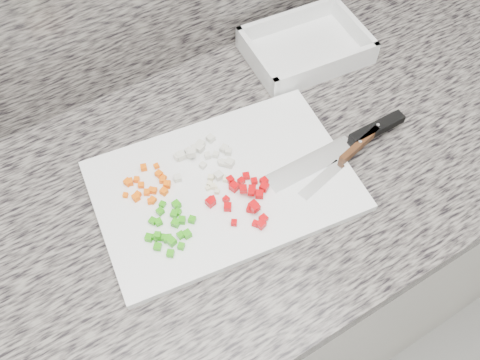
# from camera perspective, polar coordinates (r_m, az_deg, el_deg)

# --- Properties ---
(cabinet) EXTENTS (3.92, 0.62, 0.86)m
(cabinet) POSITION_cam_1_polar(r_m,az_deg,el_deg) (1.34, -3.81, -12.55)
(cabinet) COLOR white
(cabinet) RESTS_ON ground
(countertop) EXTENTS (3.96, 0.64, 0.04)m
(countertop) POSITION_cam_1_polar(r_m,az_deg,el_deg) (0.94, -5.33, -2.35)
(countertop) COLOR slate
(countertop) RESTS_ON cabinet
(cutting_board) EXTENTS (0.47, 0.35, 0.01)m
(cutting_board) POSITION_cam_1_polar(r_m,az_deg,el_deg) (0.92, -1.72, -0.62)
(cutting_board) COLOR white
(cutting_board) RESTS_ON countertop
(carrot_pile) EXTENTS (0.08, 0.08, 0.01)m
(carrot_pile) POSITION_cam_1_polar(r_m,az_deg,el_deg) (0.92, -9.77, -0.62)
(carrot_pile) COLOR #FB5F05
(carrot_pile) RESTS_ON cutting_board
(onion_pile) EXTENTS (0.12, 0.09, 0.02)m
(onion_pile) POSITION_cam_1_polar(r_m,az_deg,el_deg) (0.94, -3.89, 2.62)
(onion_pile) COLOR beige
(onion_pile) RESTS_ON cutting_board
(green_pepper_pile) EXTENTS (0.09, 0.10, 0.02)m
(green_pepper_pile) POSITION_cam_1_polar(r_m,az_deg,el_deg) (0.87, -7.46, -5.14)
(green_pepper_pile) COLOR #2A9C0E
(green_pepper_pile) RESTS_ON cutting_board
(red_pepper_pile) EXTENTS (0.11, 0.11, 0.02)m
(red_pepper_pile) POSITION_cam_1_polar(r_m,az_deg,el_deg) (0.89, 0.57, -1.86)
(red_pepper_pile) COLOR #C10207
(red_pepper_pile) RESTS_ON cutting_board
(garlic_pile) EXTENTS (0.05, 0.04, 0.01)m
(garlic_pile) POSITION_cam_1_polar(r_m,az_deg,el_deg) (0.91, -2.62, -0.34)
(garlic_pile) COLOR beige
(garlic_pile) RESTS_ON cutting_board
(chef_knife) EXTENTS (0.29, 0.04, 0.02)m
(chef_knife) POSITION_cam_1_polar(r_m,az_deg,el_deg) (0.98, 12.18, 4.19)
(chef_knife) COLOR silver
(chef_knife) RESTS_ON cutting_board
(paring_knife) EXTENTS (0.20, 0.06, 0.02)m
(paring_knife) POSITION_cam_1_polar(r_m,az_deg,el_deg) (0.96, 11.65, 2.78)
(paring_knife) COLOR silver
(paring_knife) RESTS_ON cutting_board
(tray) EXTENTS (0.25, 0.19, 0.05)m
(tray) POSITION_cam_1_polar(r_m,az_deg,el_deg) (1.14, 7.03, 13.76)
(tray) COLOR silver
(tray) RESTS_ON countertop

